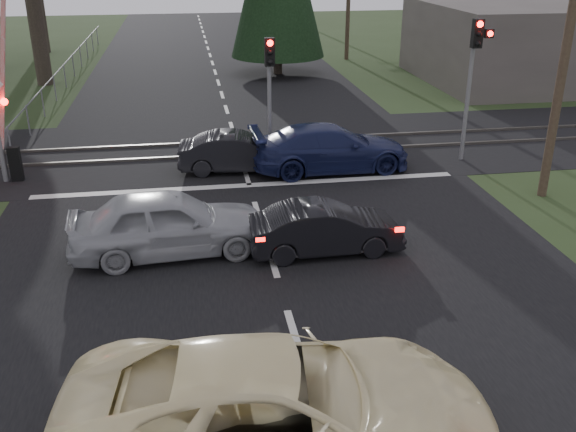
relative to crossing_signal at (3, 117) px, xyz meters
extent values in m
plane|color=#28391A|center=(7.27, -9.79, -2.06)|extent=(120.00, 120.00, 0.00)
cube|color=black|center=(7.27, 0.21, -2.05)|extent=(14.00, 100.00, 0.01)
cube|color=black|center=(7.27, 2.21, -2.05)|extent=(120.00, 8.00, 0.01)
cube|color=silver|center=(7.27, -1.59, -2.05)|extent=(13.00, 0.35, 0.00)
cube|color=#59544C|center=(7.27, 1.41, -2.01)|extent=(120.00, 0.12, 0.10)
cube|color=#59544C|center=(7.27, 3.01, -2.01)|extent=(120.00, 0.12, 0.10)
sphere|color=#FF0C07|center=(0.15, -0.14, 0.49)|extent=(0.22, 0.22, 0.22)
cube|color=black|center=(0.12, 0.01, -1.51)|extent=(0.35, 0.25, 1.10)
cube|color=red|center=(0.32, 0.01, 1.94)|extent=(1.16, 0.10, 5.93)
cylinder|color=slate|center=(14.77, -0.19, -0.16)|extent=(0.14, 0.14, 3.80)
cube|color=black|center=(14.77, -0.37, 2.19)|extent=(0.32, 0.24, 0.90)
sphere|color=#FF0C07|center=(14.77, -0.50, 2.49)|extent=(0.20, 0.20, 0.20)
sphere|color=black|center=(14.77, -0.50, 2.19)|extent=(0.18, 0.18, 0.18)
sphere|color=black|center=(14.77, -0.50, 1.89)|extent=(0.18, 0.18, 0.18)
cube|color=black|center=(15.15, -0.37, 2.19)|extent=(0.28, 0.22, 0.28)
sphere|color=#FF0C07|center=(15.15, -0.49, 2.19)|extent=(0.18, 0.18, 0.18)
cylinder|color=slate|center=(8.27, 1.01, -0.46)|extent=(0.14, 0.14, 3.20)
cube|color=black|center=(8.27, 0.83, 1.59)|extent=(0.32, 0.24, 0.90)
sphere|color=#FF0C07|center=(8.27, 0.70, 1.89)|extent=(0.20, 0.20, 0.20)
sphere|color=black|center=(8.27, 0.70, 1.59)|extent=(0.18, 0.18, 0.18)
sphere|color=black|center=(8.27, 0.70, 1.29)|extent=(0.18, 0.18, 0.18)
cylinder|color=#4C3D2D|center=(15.77, -3.79, 2.44)|extent=(0.26, 0.26, 9.00)
cylinder|color=#473D33|center=(-1.73, 15.21, 0.64)|extent=(0.80, 0.80, 5.40)
cylinder|color=#473D33|center=(-3.73, 26.21, 0.64)|extent=(0.80, 0.80, 5.40)
cylinder|color=#473D33|center=(10.77, 16.21, -1.06)|extent=(0.50, 0.50, 2.00)
cube|color=#59514C|center=(25.27, 12.21, -0.06)|extent=(14.00, 10.00, 4.00)
imported|color=#F6E8B1|center=(6.53, -12.93, -1.20)|extent=(6.45, 3.48, 1.72)
imported|color=black|center=(8.60, -6.44, -1.45)|extent=(3.73, 1.39, 1.22)
imported|color=#989A9F|center=(4.90, -5.92, -1.27)|extent=(4.76, 2.21, 1.58)
imported|color=#171D45|center=(10.04, -0.54, -1.31)|extent=(5.27, 2.35, 1.50)
imported|color=black|center=(7.07, -0.17, -1.43)|extent=(3.94, 1.68, 1.26)
camera|label=1|loc=(5.49, -20.10, 4.90)|focal=40.00mm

